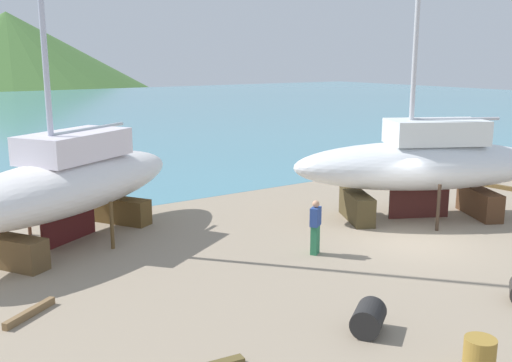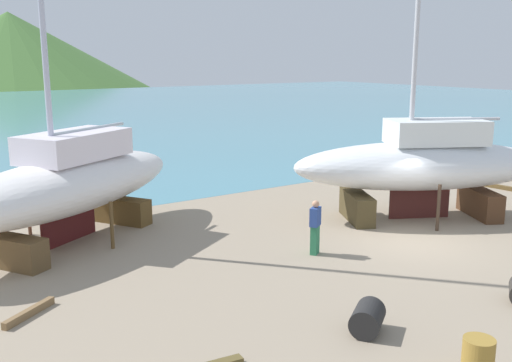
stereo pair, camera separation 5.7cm
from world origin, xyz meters
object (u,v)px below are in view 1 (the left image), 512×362
at_px(worker, 315,226).
at_px(barrel_rust_near, 479,358).
at_px(sailboat_large_starboard, 422,164).
at_px(barrel_by_slipway, 368,318).
at_px(sailboat_mid_port, 67,183).

xyz_separation_m(worker, barrel_rust_near, (-2.01, -7.19, -0.48)).
relative_size(sailboat_large_starboard, barrel_by_slipway, 16.71).
distance_m(barrel_rust_near, barrel_by_slipway, 2.55).
relative_size(barrel_rust_near, barrel_by_slipway, 0.87).
bearing_deg(barrel_rust_near, sailboat_mid_port, 106.79).
height_order(sailboat_mid_port, barrel_by_slipway, sailboat_mid_port).
height_order(sailboat_large_starboard, barrel_rust_near, sailboat_large_starboard).
height_order(worker, barrel_by_slipway, worker).
bearing_deg(sailboat_large_starboard, barrel_rust_near, 73.00).
distance_m(worker, barrel_by_slipway, 5.27).
relative_size(worker, barrel_by_slipway, 1.82).
bearing_deg(barrel_by_slipway, barrel_rust_near, -81.57).
bearing_deg(barrel_by_slipway, worker, 62.96).
bearing_deg(worker, barrel_rust_near, 132.05).
distance_m(sailboat_large_starboard, worker, 6.10).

